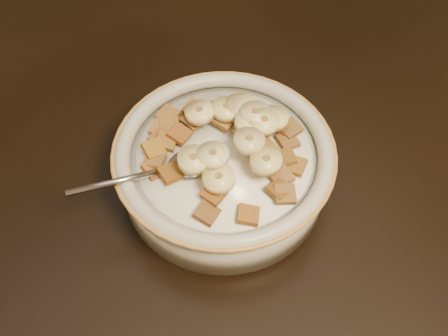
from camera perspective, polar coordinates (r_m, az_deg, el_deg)
floor at (r=1.34m, az=0.87°, el=-16.12°), size 4.00×4.50×0.10m
table at (r=0.66m, az=1.70°, el=7.46°), size 1.41×0.92×0.04m
cereal_bowl at (r=0.54m, az=0.00°, el=-0.23°), size 0.22×0.22×0.05m
milk at (r=0.51m, az=0.00°, el=1.48°), size 0.18×0.18×0.00m
spoon at (r=0.50m, az=-3.67°, el=0.53°), size 0.06×0.05×0.01m
cereal_square_0 at (r=0.50m, az=7.00°, el=1.18°), size 0.03×0.03×0.01m
cereal_square_1 at (r=0.55m, az=-3.45°, el=6.74°), size 0.03×0.03×0.01m
cereal_square_2 at (r=0.52m, az=-5.08°, el=3.89°), size 0.03×0.03×0.01m
cereal_square_3 at (r=0.53m, az=6.50°, el=4.85°), size 0.03×0.03×0.01m
cereal_square_4 at (r=0.52m, az=7.31°, el=3.07°), size 0.02×0.02×0.01m
cereal_square_5 at (r=0.53m, az=-3.55°, el=5.54°), size 0.03×0.03×0.01m
cereal_square_6 at (r=0.53m, az=-6.25°, el=4.80°), size 0.03×0.03×0.01m
cereal_square_7 at (r=0.50m, az=8.12°, el=0.27°), size 0.03×0.03×0.01m
cereal_square_8 at (r=0.54m, az=-6.41°, el=6.05°), size 0.03×0.03×0.01m
cereal_square_9 at (r=0.48m, az=6.98°, el=-2.96°), size 0.03×0.03×0.01m
cereal_square_10 at (r=0.52m, az=-6.61°, el=3.07°), size 0.03×0.03×0.01m
cereal_square_11 at (r=0.47m, az=-1.12°, el=-2.90°), size 0.03×0.03×0.01m
cereal_square_12 at (r=0.54m, az=-6.10°, el=5.60°), size 0.03×0.03×0.01m
cereal_square_13 at (r=0.53m, az=0.11°, el=5.51°), size 0.03×0.03×0.01m
cereal_square_14 at (r=0.52m, az=-7.25°, el=3.32°), size 0.03×0.02×0.01m
cereal_square_15 at (r=0.53m, az=4.67°, el=4.55°), size 0.02×0.02×0.01m
cereal_square_16 at (r=0.54m, az=-1.57°, el=6.77°), size 0.03×0.03×0.01m
cereal_square_17 at (r=0.51m, az=-7.92°, el=0.78°), size 0.03×0.03×0.01m
cereal_square_18 at (r=0.53m, az=7.55°, el=4.52°), size 0.02×0.02×0.01m
cereal_square_19 at (r=0.52m, az=2.57°, el=5.02°), size 0.03×0.03×0.01m
cereal_square_20 at (r=0.47m, az=2.79°, el=-5.38°), size 0.03×0.03×0.01m
cereal_square_21 at (r=0.54m, az=1.73°, el=6.23°), size 0.03×0.03×0.01m
cereal_square_22 at (r=0.48m, az=6.34°, el=-2.51°), size 0.02×0.02×0.01m
cereal_square_23 at (r=0.47m, az=-1.96°, el=-5.20°), size 0.03×0.03×0.01m
cereal_square_24 at (r=0.50m, az=-7.94°, el=-0.10°), size 0.02×0.02×0.01m
cereal_square_25 at (r=0.51m, az=4.70°, el=2.37°), size 0.02×0.02×0.01m
cereal_square_26 at (r=0.53m, az=-7.21°, el=4.42°), size 0.03×0.03×0.01m
cereal_square_27 at (r=0.49m, az=-6.15°, el=-0.59°), size 0.02×0.02×0.01m
cereal_square_28 at (r=0.51m, az=2.56°, el=4.13°), size 0.02×0.02×0.01m
cereal_square_29 at (r=0.51m, az=-8.04°, el=2.15°), size 0.02×0.02×0.01m
cereal_square_30 at (r=0.49m, az=6.57°, el=-0.97°), size 0.02×0.02×0.01m
banana_slice_0 at (r=0.52m, az=-2.80°, el=6.36°), size 0.04×0.04×0.02m
banana_slice_1 at (r=0.49m, az=2.88°, el=3.10°), size 0.04×0.04×0.01m
banana_slice_2 at (r=0.48m, az=4.83°, el=0.79°), size 0.04×0.04×0.01m
banana_slice_3 at (r=0.47m, az=-0.58°, el=-1.21°), size 0.04×0.04×0.01m
banana_slice_4 at (r=0.48m, az=-3.50°, el=0.96°), size 0.04×0.04×0.01m
banana_slice_5 at (r=0.51m, az=4.60°, el=5.28°), size 0.04×0.04×0.01m
banana_slice_6 at (r=0.52m, az=0.30°, el=6.75°), size 0.04×0.04×0.01m
banana_slice_7 at (r=0.52m, az=2.61°, el=6.69°), size 0.04×0.04×0.02m
banana_slice_8 at (r=0.51m, az=3.59°, el=6.21°), size 0.04×0.04×0.01m
banana_slice_9 at (r=0.51m, az=2.95°, el=5.21°), size 0.04×0.04×0.01m
banana_slice_10 at (r=0.53m, az=1.80°, el=7.13°), size 0.04×0.04×0.01m
banana_slice_11 at (r=0.52m, az=5.68°, el=5.69°), size 0.04×0.04×0.01m
banana_slice_12 at (r=0.48m, az=-1.27°, el=1.46°), size 0.04×0.04×0.01m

